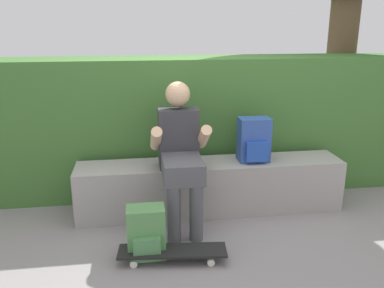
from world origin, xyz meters
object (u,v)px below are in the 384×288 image
(bench_main, at_px, (210,186))
(backpack_on_ground, at_px, (146,234))
(backpack_on_bench, at_px, (254,140))
(person_skater, at_px, (180,150))
(skateboard_near_person, at_px, (172,252))

(bench_main, bearing_deg, backpack_on_ground, -130.86)
(backpack_on_bench, xyz_separation_m, backpack_on_ground, (-1.02, -0.71, -0.48))
(backpack_on_bench, relative_size, backpack_on_ground, 1.00)
(bench_main, distance_m, backpack_on_bench, 0.59)
(backpack_on_bench, bearing_deg, person_skater, -164.04)
(person_skater, distance_m, backpack_on_ground, 0.77)
(skateboard_near_person, bearing_deg, backpack_on_bench, 43.59)
(skateboard_near_person, height_order, backpack_on_ground, backpack_on_ground)
(person_skater, bearing_deg, bench_main, 34.61)
(bench_main, distance_m, person_skater, 0.57)
(bench_main, xyz_separation_m, skateboard_near_person, (-0.43, -0.80, -0.16))
(backpack_on_bench, distance_m, backpack_on_ground, 1.33)
(bench_main, height_order, backpack_on_bench, backpack_on_bench)
(person_skater, xyz_separation_m, skateboard_near_person, (-0.13, -0.59, -0.60))
(bench_main, height_order, skateboard_near_person, bench_main)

